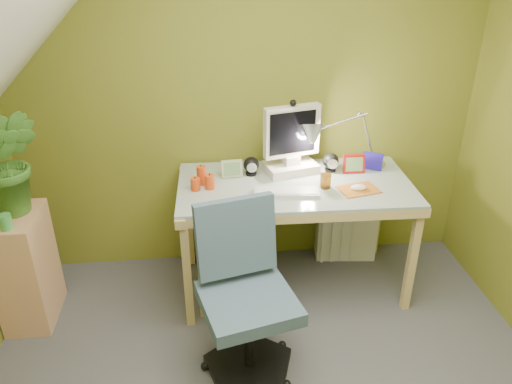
{
  "coord_description": "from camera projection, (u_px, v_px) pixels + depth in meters",
  "views": [
    {
      "loc": [
        -0.29,
        -1.67,
        2.23
      ],
      "look_at": [
        0.0,
        1.0,
        0.85
      ],
      "focal_mm": 35.0,
      "sensor_mm": 36.0,
      "label": 1
    }
  ],
  "objects": [
    {
      "name": "speaker_left",
      "position": [
        251.0,
        166.0,
        3.31
      ],
      "size": [
        0.11,
        0.11,
        0.13
      ],
      "primitive_type": null,
      "rotation": [
        0.0,
        0.0,
        -0.02
      ],
      "color": "black",
      "rests_on": "desk"
    },
    {
      "name": "mousepad",
      "position": [
        358.0,
        190.0,
        3.14
      ],
      "size": [
        0.27,
        0.22,
        0.01
      ],
      "primitive_type": "cube",
      "rotation": [
        0.0,
        0.0,
        0.22
      ],
      "color": "#B3631C",
      "rests_on": "desk"
    },
    {
      "name": "task_chair",
      "position": [
        248.0,
        300.0,
        2.67
      ],
      "size": [
        0.67,
        0.67,
        1.0
      ],
      "primitive_type": null,
      "rotation": [
        0.0,
        0.0,
        0.24
      ],
      "color": "#41596C",
      "rests_on": "floor"
    },
    {
      "name": "photo_frame_green",
      "position": [
        232.0,
        169.0,
        3.29
      ],
      "size": [
        0.14,
        0.03,
        0.12
      ],
      "primitive_type": "cube",
      "rotation": [
        0.0,
        0.0,
        0.08
      ],
      "color": "#ACC084",
      "rests_on": "desk"
    },
    {
      "name": "amber_tumbler",
      "position": [
        326.0,
        181.0,
        3.15
      ],
      "size": [
        0.08,
        0.08,
        0.09
      ],
      "primitive_type": "cylinder",
      "rotation": [
        0.0,
        0.0,
        0.2
      ],
      "color": "#965C15",
      "rests_on": "desk"
    },
    {
      "name": "desk_lamp",
      "position": [
        359.0,
        127.0,
        3.29
      ],
      "size": [
        0.56,
        0.25,
        0.6
      ],
      "primitive_type": null,
      "rotation": [
        0.0,
        0.0,
        0.01
      ],
      "color": "silver",
      "rests_on": "desk"
    },
    {
      "name": "mouse",
      "position": [
        359.0,
        187.0,
        3.13
      ],
      "size": [
        0.12,
        0.09,
        0.04
      ],
      "primitive_type": "ellipsoid",
      "rotation": [
        0.0,
        0.0,
        -0.26
      ],
      "color": "white",
      "rests_on": "mousepad"
    },
    {
      "name": "wall_back",
      "position": [
        247.0,
        106.0,
        3.39
      ],
      "size": [
        3.2,
        0.01,
        2.4
      ],
      "primitive_type": "cube",
      "color": "olive",
      "rests_on": "floor"
    },
    {
      "name": "candle_cluster",
      "position": [
        202.0,
        178.0,
        3.15
      ],
      "size": [
        0.18,
        0.16,
        0.12
      ],
      "primitive_type": null,
      "rotation": [
        0.0,
        0.0,
        -0.1
      ],
      "color": "#D24412",
      "rests_on": "desk"
    },
    {
      "name": "photo_frame_blue",
      "position": [
        372.0,
        161.0,
        3.39
      ],
      "size": [
        0.13,
        0.08,
        0.12
      ],
      "primitive_type": "cube",
      "rotation": [
        0.0,
        0.0,
        -0.51
      ],
      "color": "#21169B",
      "rests_on": "desk"
    },
    {
      "name": "green_cup",
      "position": [
        6.0,
        222.0,
        2.8
      ],
      "size": [
        0.08,
        0.08,
        0.09
      ],
      "primitive_type": "cylinder",
      "rotation": [
        0.0,
        0.0,
        0.09
      ],
      "color": "green",
      "rests_on": "side_ledge"
    },
    {
      "name": "potted_plant",
      "position": [
        9.0,
        163.0,
        2.85
      ],
      "size": [
        0.38,
        0.32,
        0.64
      ],
      "primitive_type": "imported",
      "rotation": [
        0.0,
        0.0,
        0.1
      ],
      "color": "#3C7426",
      "rests_on": "side_ledge"
    },
    {
      "name": "keyboard",
      "position": [
        286.0,
        192.0,
        3.09
      ],
      "size": [
        0.41,
        0.17,
        0.02
      ],
      "primitive_type": "cube",
      "rotation": [
        0.0,
        0.0,
        -0.1
      ],
      "color": "silver",
      "rests_on": "desk"
    },
    {
      "name": "monitor",
      "position": [
        292.0,
        135.0,
        3.27
      ],
      "size": [
        0.42,
        0.31,
        0.52
      ],
      "primitive_type": null,
      "rotation": [
        0.0,
        0.0,
        0.25
      ],
      "color": "silver",
      "rests_on": "desk"
    },
    {
      "name": "desk",
      "position": [
        293.0,
        236.0,
        3.41
      ],
      "size": [
        1.53,
        0.79,
        0.81
      ],
      "primitive_type": null,
      "rotation": [
        0.0,
        0.0,
        -0.02
      ],
      "color": "tan",
      "rests_on": "floor"
    },
    {
      "name": "photo_frame_red",
      "position": [
        354.0,
        164.0,
        3.34
      ],
      "size": [
        0.15,
        0.03,
        0.13
      ],
      "primitive_type": "cube",
      "rotation": [
        0.0,
        0.0,
        -0.03
      ],
      "color": "#AE1412",
      "rests_on": "desk"
    },
    {
      "name": "side_ledge",
      "position": [
        26.0,
        268.0,
        3.13
      ],
      "size": [
        0.28,
        0.43,
        0.76
      ],
      "primitive_type": "cube",
      "color": "tan",
      "rests_on": "floor"
    },
    {
      "name": "speaker_right",
      "position": [
        331.0,
        162.0,
        3.36
      ],
      "size": [
        0.13,
        0.13,
        0.13
      ],
      "primitive_type": null,
      "rotation": [
        0.0,
        0.0,
        -0.23
      ],
      "color": "black",
      "rests_on": "desk"
    },
    {
      "name": "radiator",
      "position": [
        346.0,
        231.0,
        3.82
      ],
      "size": [
        0.46,
        0.22,
        0.45
      ],
      "primitive_type": "cube",
      "rotation": [
        0.0,
        0.0,
        -0.1
      ],
      "color": "white",
      "rests_on": "floor"
    }
  ]
}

